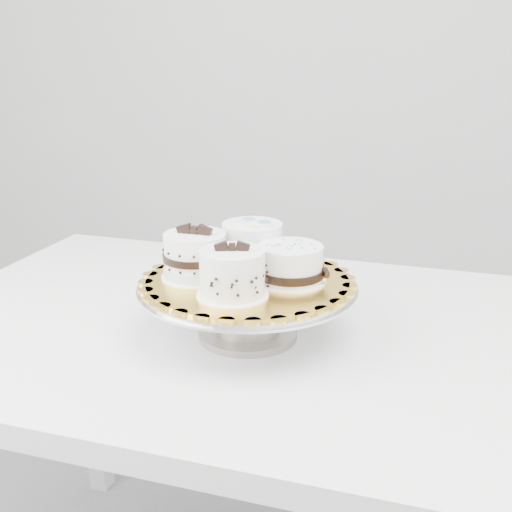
% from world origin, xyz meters
% --- Properties ---
extents(table, '(1.33, 0.98, 0.75)m').
position_xyz_m(table, '(-0.07, 0.18, 0.67)').
color(table, silver).
rests_on(table, floor).
extents(cake_stand, '(0.37, 0.37, 0.10)m').
position_xyz_m(cake_stand, '(-0.05, 0.13, 0.82)').
color(cake_stand, gray).
rests_on(cake_stand, table).
extents(cake_board, '(0.44, 0.44, 0.01)m').
position_xyz_m(cake_board, '(-0.05, 0.13, 0.85)').
color(cake_board, gold).
rests_on(cake_board, cake_stand).
extents(cake_swirl, '(0.12, 0.12, 0.09)m').
position_xyz_m(cake_swirl, '(-0.06, 0.05, 0.89)').
color(cake_swirl, white).
rests_on(cake_swirl, cake_board).
extents(cake_banded, '(0.12, 0.12, 0.09)m').
position_xyz_m(cake_banded, '(-0.14, 0.12, 0.89)').
color(cake_banded, white).
rests_on(cake_banded, cake_board).
extents(cake_dots, '(0.13, 0.13, 0.08)m').
position_xyz_m(cake_dots, '(-0.05, 0.20, 0.89)').
color(cake_dots, white).
rests_on(cake_dots, cake_board).
extents(cake_ribbon, '(0.14, 0.14, 0.06)m').
position_xyz_m(cake_ribbon, '(0.02, 0.13, 0.88)').
color(cake_ribbon, white).
rests_on(cake_ribbon, cake_board).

